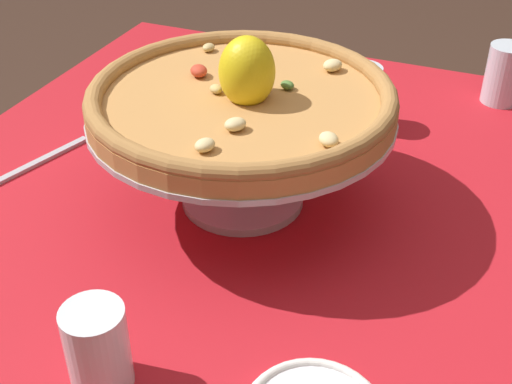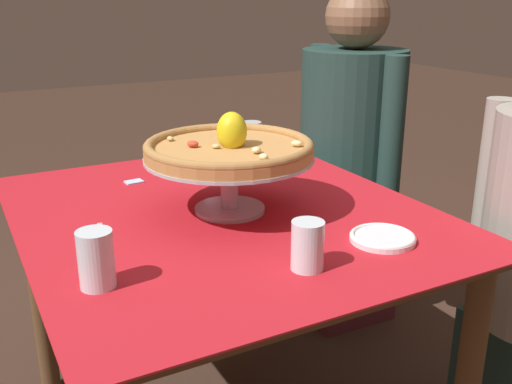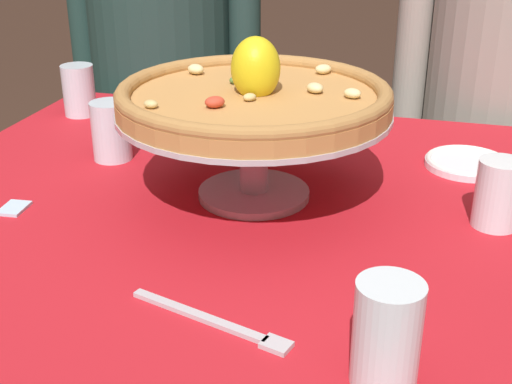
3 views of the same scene
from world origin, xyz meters
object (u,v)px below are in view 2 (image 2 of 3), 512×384
at_px(pizza, 229,147).
at_px(side_plate, 383,237).
at_px(pizza_stand, 229,171).
at_px(water_glass_front_right, 96,263).
at_px(water_glass_side_left, 215,161).
at_px(water_glass_back_left, 251,140).
at_px(diner_left, 350,162).
at_px(water_glass_side_right, 307,249).
at_px(dinner_fork, 98,244).
at_px(sugar_packet, 134,182).

distance_m(pizza, side_plate, 0.43).
relative_size(pizza_stand, pizza, 1.01).
bearing_deg(water_glass_front_right, water_glass_side_left, 137.82).
xyz_separation_m(pizza_stand, water_glass_back_left, (-0.47, 0.31, -0.06)).
bearing_deg(diner_left, water_glass_side_left, -75.90).
height_order(water_glass_side_left, water_glass_side_right, water_glass_side_left).
bearing_deg(side_plate, water_glass_back_left, 173.46).
relative_size(pizza_stand, side_plate, 2.87).
xyz_separation_m(pizza, diner_left, (-0.45, 0.71, -0.25)).
height_order(side_plate, dinner_fork, side_plate).
height_order(water_glass_back_left, side_plate, water_glass_back_left).
height_order(side_plate, sugar_packet, side_plate).
distance_m(water_glass_back_left, water_glass_side_left, 0.29).
bearing_deg(pizza, water_glass_front_right, -58.22).
distance_m(pizza, sugar_packet, 0.41).
height_order(water_glass_side_left, diner_left, diner_left).
bearing_deg(dinner_fork, diner_left, 115.25).
height_order(water_glass_front_right, water_glass_side_right, water_glass_front_right).
bearing_deg(sugar_packet, pizza, 22.93).
distance_m(side_plate, diner_left, 0.92).
bearing_deg(side_plate, water_glass_front_right, -98.02).
bearing_deg(water_glass_side_left, water_glass_front_right, -42.18).
height_order(water_glass_side_left, sugar_packet, water_glass_side_left).
xyz_separation_m(pizza, sugar_packet, (-0.34, -0.14, -0.16)).
xyz_separation_m(water_glass_front_right, water_glass_side_left, (-0.53, 0.48, -0.00)).
xyz_separation_m(pizza, water_glass_back_left, (-0.47, 0.31, -0.12)).
distance_m(water_glass_side_right, diner_left, 1.09).
bearing_deg(water_glass_side_right, dinner_fork, -132.33).
bearing_deg(pizza_stand, water_glass_back_left, 146.75).
xyz_separation_m(water_glass_back_left, side_plate, (0.80, -0.09, -0.04)).
bearing_deg(pizza, sugar_packet, -157.07).
distance_m(pizza_stand, pizza, 0.06).
bearing_deg(water_glass_front_right, diner_left, 121.99).
xyz_separation_m(water_glass_back_left, diner_left, (0.03, 0.40, -0.13)).
distance_m(pizza, water_glass_side_left, 0.33).
height_order(water_glass_back_left, water_glass_side_left, water_glass_back_left).
bearing_deg(diner_left, water_glass_back_left, -93.94).
relative_size(pizza, sugar_packet, 8.29).
distance_m(water_glass_back_left, water_glass_front_right, 1.00).
relative_size(pizza_stand, water_glass_front_right, 3.72).
xyz_separation_m(water_glass_back_left, dinner_fork, (0.53, -0.66, -0.04)).
distance_m(water_glass_side_right, sugar_packet, 0.72).
relative_size(pizza_stand, sugar_packet, 8.36).
xyz_separation_m(pizza_stand, dinner_fork, (0.05, -0.35, -0.10)).
bearing_deg(water_glass_side_right, water_glass_back_left, 159.44).
bearing_deg(water_glass_back_left, water_glass_side_right, -20.56).
bearing_deg(pizza, water_glass_back_left, 146.81).
distance_m(water_glass_side_left, dinner_fork, 0.56).
height_order(water_glass_side_right, dinner_fork, water_glass_side_right).
height_order(water_glass_back_left, water_glass_front_right, water_glass_front_right).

